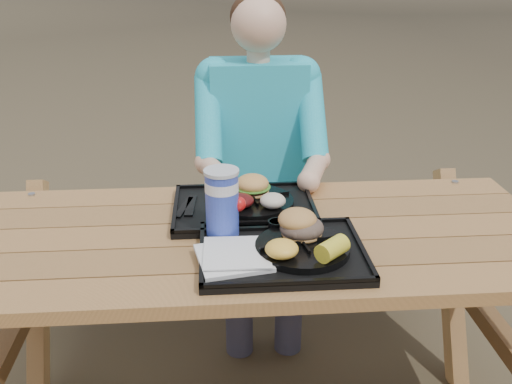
{
  "coord_description": "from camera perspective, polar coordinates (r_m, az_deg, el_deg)",
  "views": [
    {
      "loc": [
        -0.12,
        -1.52,
        1.53
      ],
      "look_at": [
        0.0,
        0.0,
        0.88
      ],
      "focal_mm": 40.0,
      "sensor_mm": 36.0,
      "label": 1
    }
  ],
  "objects": [
    {
      "name": "picnic_table",
      "position": [
        1.91,
        0.0,
        -14.06
      ],
      "size": [
        1.8,
        1.49,
        0.75
      ],
      "primitive_type": null,
      "color": "#999999",
      "rests_on": "ground"
    },
    {
      "name": "tray_near",
      "position": [
        1.57,
        2.62,
        -6.18
      ],
      "size": [
        0.45,
        0.35,
        0.02
      ],
      "primitive_type": "cube",
      "color": "black",
      "rests_on": "picnic_table"
    },
    {
      "name": "tray_far",
      "position": [
        1.83,
        -1.18,
        -1.73
      ],
      "size": [
        0.45,
        0.35,
        0.02
      ],
      "primitive_type": "cube",
      "color": "black",
      "rests_on": "picnic_table"
    },
    {
      "name": "plate_near",
      "position": [
        1.57,
        4.67,
        -5.55
      ],
      "size": [
        0.26,
        0.26,
        0.02
      ],
      "primitive_type": "cylinder",
      "color": "black",
      "rests_on": "tray_near"
    },
    {
      "name": "plate_far",
      "position": [
        1.83,
        -0.27,
        -1.0
      ],
      "size": [
        0.26,
        0.26,
        0.02
      ],
      "primitive_type": "cylinder",
      "color": "black",
      "rests_on": "tray_far"
    },
    {
      "name": "napkin_stack",
      "position": [
        1.52,
        -2.29,
        -6.45
      ],
      "size": [
        0.21,
        0.21,
        0.02
      ],
      "primitive_type": "cube",
      "rotation": [
        0.0,
        0.0,
        0.19
      ],
      "color": "silver",
      "rests_on": "tray_near"
    },
    {
      "name": "soda_cup",
      "position": [
        1.61,
        -3.41,
        -1.25
      ],
      "size": [
        0.09,
        0.09,
        0.19
      ],
      "primitive_type": "cylinder",
      "color": "#162EAA",
      "rests_on": "tray_near"
    },
    {
      "name": "condiment_bbq",
      "position": [
        1.67,
        2.08,
        -3.39
      ],
      "size": [
        0.05,
        0.05,
        0.03
      ],
      "primitive_type": "cylinder",
      "color": "black",
      "rests_on": "tray_near"
    },
    {
      "name": "condiment_mustard",
      "position": [
        1.68,
        4.1,
        -3.26
      ],
      "size": [
        0.05,
        0.05,
        0.03
      ],
      "primitive_type": "cylinder",
      "color": "gold",
      "rests_on": "tray_near"
    },
    {
      "name": "sandwich",
      "position": [
        1.58,
        4.64,
        -2.45
      ],
      "size": [
        0.11,
        0.11,
        0.12
      ],
      "primitive_type": null,
      "color": "#C48745",
      "rests_on": "plate_near"
    },
    {
      "name": "mac_cheese",
      "position": [
        1.49,
        2.59,
        -5.7
      ],
      "size": [
        0.09,
        0.09,
        0.04
      ],
      "primitive_type": "ellipsoid",
      "color": "yellow",
      "rests_on": "plate_near"
    },
    {
      "name": "corn_cob",
      "position": [
        1.5,
        7.63,
        -5.62
      ],
      "size": [
        0.12,
        0.12,
        0.05
      ],
      "primitive_type": null,
      "rotation": [
        0.0,
        0.0,
        0.73
      ],
      "color": "yellow",
      "rests_on": "plate_near"
    },
    {
      "name": "cutlery_far",
      "position": [
        1.84,
        -6.55,
        -1.36
      ],
      "size": [
        0.04,
        0.15,
        0.01
      ],
      "primitive_type": "cube",
      "rotation": [
        0.0,
        0.0,
        -0.07
      ],
      "color": "black",
      "rests_on": "tray_far"
    },
    {
      "name": "burger",
      "position": [
        1.85,
        -0.37,
        1.25
      ],
      "size": [
        0.11,
        0.11,
        0.1
      ],
      "primitive_type": null,
      "color": "#D8974C",
      "rests_on": "plate_far"
    },
    {
      "name": "baked_beans",
      "position": [
        1.77,
        -1.62,
        -0.87
      ],
      "size": [
        0.09,
        0.09,
        0.04
      ],
      "primitive_type": "ellipsoid",
      "color": "#541011",
      "rests_on": "plate_far"
    },
    {
      "name": "potato_salad",
      "position": [
        1.77,
        1.69,
        -0.87
      ],
      "size": [
        0.08,
        0.08,
        0.04
      ],
      "primitive_type": "ellipsoid",
      "color": "beige",
      "rests_on": "plate_far"
    },
    {
      "name": "diner",
      "position": [
        2.39,
        0.22,
        1.3
      ],
      "size": [
        0.48,
        0.84,
        1.28
      ],
      "primitive_type": null,
      "color": "#1DCDBC",
      "rests_on": "ground"
    }
  ]
}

